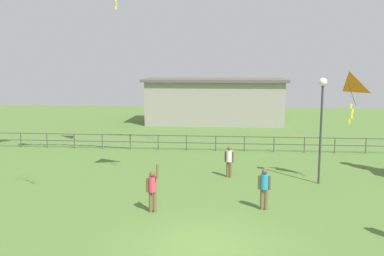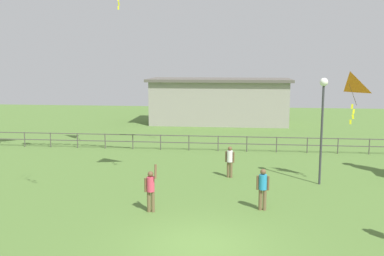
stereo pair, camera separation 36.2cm
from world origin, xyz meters
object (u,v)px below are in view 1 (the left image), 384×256
at_px(person_1, 152,188).
at_px(lamppost, 322,108).
at_px(person_2, 229,160).
at_px(person_3, 264,186).
at_px(kite_4, 349,86).

bearing_deg(person_1, lamppost, 33.19).
bearing_deg(person_2, person_3, -73.53).
xyz_separation_m(person_2, kite_4, (4.97, -1.34, 3.59)).
distance_m(person_3, kite_4, 5.99).
xyz_separation_m(person_3, kite_4, (3.65, 3.16, 3.55)).
bearing_deg(person_1, person_3, 9.13).
bearing_deg(lamppost, person_2, 169.95).
height_order(person_1, person_3, person_1).
bearing_deg(person_3, person_1, -170.87).
distance_m(person_2, person_3, 4.69).
distance_m(person_2, kite_4, 6.28).
bearing_deg(person_3, lamppost, 54.36).
bearing_deg(person_3, person_2, 106.47).
height_order(person_1, kite_4, kite_4).
xyz_separation_m(lamppost, person_3, (-2.71, -3.78, -2.52)).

